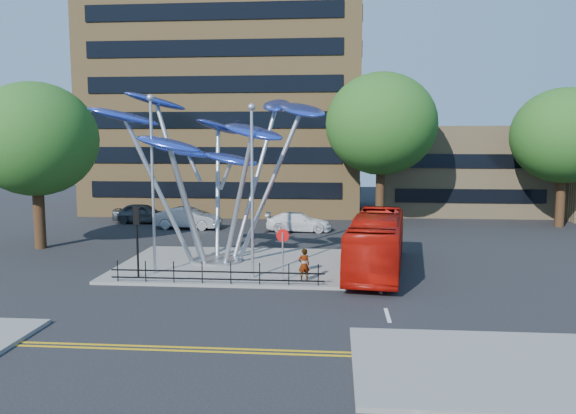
# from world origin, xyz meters

# --- Properties ---
(ground) EXTENTS (120.00, 120.00, 0.00)m
(ground) POSITION_xyz_m (0.00, 0.00, 0.00)
(ground) COLOR black
(ground) RESTS_ON ground
(traffic_island) EXTENTS (12.00, 9.00, 0.15)m
(traffic_island) POSITION_xyz_m (-1.00, 6.00, 0.07)
(traffic_island) COLOR slate
(traffic_island) RESTS_ON ground
(pavement_right) EXTENTS (12.00, 6.00, 0.15)m
(pavement_right) POSITION_xyz_m (11.00, -7.00, 0.07)
(pavement_right) COLOR slate
(pavement_right) RESTS_ON ground
(double_yellow_near) EXTENTS (40.00, 0.12, 0.01)m
(double_yellow_near) POSITION_xyz_m (0.00, -6.00, 0.01)
(double_yellow_near) COLOR gold
(double_yellow_near) RESTS_ON ground
(double_yellow_far) EXTENTS (40.00, 0.12, 0.01)m
(double_yellow_far) POSITION_xyz_m (0.00, -6.30, 0.01)
(double_yellow_far) COLOR gold
(double_yellow_far) RESTS_ON ground
(brick_tower) EXTENTS (25.00, 15.00, 30.00)m
(brick_tower) POSITION_xyz_m (-6.00, 32.00, 15.00)
(brick_tower) COLOR olive
(brick_tower) RESTS_ON ground
(low_building_near) EXTENTS (15.00, 8.00, 8.00)m
(low_building_near) POSITION_xyz_m (16.00, 30.00, 4.00)
(low_building_near) COLOR tan
(low_building_near) RESTS_ON ground
(tree_right) EXTENTS (8.80, 8.80, 12.11)m
(tree_right) POSITION_xyz_m (8.00, 22.00, 8.04)
(tree_right) COLOR black
(tree_right) RESTS_ON ground
(tree_left) EXTENTS (7.60, 7.60, 10.32)m
(tree_left) POSITION_xyz_m (-14.00, 10.00, 6.79)
(tree_left) COLOR black
(tree_left) RESTS_ON ground
(tree_far) EXTENTS (8.00, 8.00, 10.81)m
(tree_far) POSITION_xyz_m (22.00, 22.00, 7.11)
(tree_far) COLOR black
(tree_far) RESTS_ON ground
(leaf_sculpture) EXTENTS (12.72, 9.54, 9.51)m
(leaf_sculpture) POSITION_xyz_m (-2.07, 6.68, 6.87)
(leaf_sculpture) COLOR #9EA0A5
(leaf_sculpture) RESTS_ON traffic_island
(street_lamp_left) EXTENTS (0.36, 0.36, 8.80)m
(street_lamp_left) POSITION_xyz_m (-4.50, 3.50, 5.36)
(street_lamp_left) COLOR #9EA0A5
(street_lamp_left) RESTS_ON traffic_island
(street_lamp_right) EXTENTS (0.36, 0.36, 8.30)m
(street_lamp_right) POSITION_xyz_m (0.50, 3.00, 5.09)
(street_lamp_right) COLOR #9EA0A5
(street_lamp_right) RESTS_ON traffic_island
(traffic_light_island) EXTENTS (0.28, 0.18, 3.42)m
(traffic_light_island) POSITION_xyz_m (-5.00, 2.50, 2.61)
(traffic_light_island) COLOR black
(traffic_light_island) RESTS_ON traffic_island
(no_entry_sign_island) EXTENTS (0.60, 0.10, 2.45)m
(no_entry_sign_island) POSITION_xyz_m (2.00, 2.52, 1.82)
(no_entry_sign_island) COLOR #9EA0A5
(no_entry_sign_island) RESTS_ON traffic_island
(pedestrian_railing_front) EXTENTS (10.00, 0.06, 1.00)m
(pedestrian_railing_front) POSITION_xyz_m (-1.00, 1.70, 0.55)
(pedestrian_railing_front) COLOR black
(pedestrian_railing_front) RESTS_ON traffic_island
(red_bus) EXTENTS (3.85, 10.82, 2.95)m
(red_bus) POSITION_xyz_m (6.60, 5.62, 1.47)
(red_bus) COLOR #B21108
(red_bus) RESTS_ON ground
(pedestrian) EXTENTS (0.66, 0.54, 1.55)m
(pedestrian) POSITION_xyz_m (3.00, 2.50, 0.93)
(pedestrian) COLOR gray
(pedestrian) RESTS_ON traffic_island
(parked_car_left) EXTENTS (4.81, 1.98, 1.63)m
(parked_car_left) POSITION_xyz_m (-11.35, 21.25, 0.81)
(parked_car_left) COLOR #414548
(parked_car_left) RESTS_ON ground
(parked_car_mid) EXTENTS (5.16, 2.29, 1.65)m
(parked_car_mid) POSITION_xyz_m (-6.85, 18.57, 0.82)
(parked_car_mid) COLOR #B4B7BC
(parked_car_mid) RESTS_ON ground
(parked_car_right) EXTENTS (4.89, 2.06, 1.41)m
(parked_car_right) POSITION_xyz_m (1.70, 18.00, 0.71)
(parked_car_right) COLOR white
(parked_car_right) RESTS_ON ground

